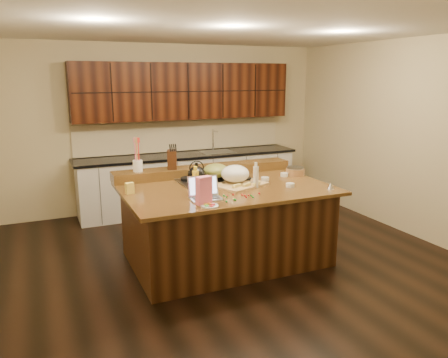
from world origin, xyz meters
name	(u,v)px	position (x,y,z in m)	size (l,w,h in m)	color
room	(226,150)	(0.00, 0.00, 1.35)	(5.52, 5.02, 2.72)	black
island	(226,223)	(0.00, 0.00, 0.46)	(2.40, 1.60, 0.92)	black
back_ledge	(204,170)	(0.00, 0.70, 0.98)	(2.40, 0.30, 0.12)	black
cooktop	(216,180)	(0.00, 0.30, 0.94)	(0.92, 0.52, 0.05)	gray
back_counter	(188,151)	(0.30, 2.23, 0.98)	(3.70, 0.66, 2.40)	silver
kettle	(197,174)	(-0.30, 0.17, 1.06)	(0.21, 0.21, 0.19)	black
green_bowl	(216,171)	(0.00, 0.30, 1.05)	(0.31, 0.31, 0.17)	olive
laptop	(205,192)	(-0.41, -0.37, 0.98)	(0.35, 0.29, 0.23)	#B7B7BC
oil_bottle	(196,183)	(-0.45, -0.21, 1.06)	(0.07, 0.07, 0.27)	yellow
vinegar_bottle	(256,177)	(0.30, -0.18, 1.04)	(0.06, 0.06, 0.25)	silver
wooden_tray	(236,176)	(0.15, 0.02, 1.03)	(0.70, 0.61, 0.24)	tan
ramekin_a	(290,185)	(0.68, -0.32, 0.94)	(0.10, 0.10, 0.04)	white
ramekin_b	(284,175)	(0.91, 0.19, 0.94)	(0.10, 0.10, 0.04)	white
ramekin_c	(265,179)	(0.57, 0.07, 0.94)	(0.10, 0.10, 0.04)	white
strainer_bowl	(295,172)	(1.08, 0.19, 0.97)	(0.24, 0.24, 0.09)	#996B3F
kitchen_timer	(330,186)	(1.06, -0.58, 0.96)	(0.08, 0.08, 0.07)	silver
pink_bag	(204,191)	(-0.50, -0.58, 1.06)	(0.15, 0.08, 0.29)	pink
candy_plate	(210,206)	(-0.47, -0.67, 0.93)	(0.18, 0.18, 0.01)	white
package_box	(130,188)	(-1.10, 0.13, 0.98)	(0.09, 0.06, 0.12)	#E7CB51
utensil_crock	(138,166)	(-0.88, 0.70, 1.11)	(0.12, 0.12, 0.14)	white
knife_block	(172,159)	(-0.44, 0.70, 1.16)	(0.12, 0.19, 0.23)	black
gumdrop_0	(246,197)	(0.00, -0.54, 0.93)	(0.02, 0.02, 0.02)	red
gumdrop_1	(226,201)	(-0.26, -0.61, 0.93)	(0.02, 0.02, 0.02)	#198C26
gumdrop_2	(242,195)	(0.00, -0.44, 0.93)	(0.02, 0.02, 0.02)	red
gumdrop_3	(234,199)	(-0.16, -0.57, 0.93)	(0.02, 0.02, 0.02)	#198C26
gumdrop_4	(249,195)	(0.06, -0.49, 0.93)	(0.02, 0.02, 0.02)	red
gumdrop_5	(235,200)	(-0.15, -0.59, 0.93)	(0.02, 0.02, 0.02)	#198C26
gumdrop_6	(259,193)	(0.20, -0.46, 0.93)	(0.02, 0.02, 0.02)	red
gumdrop_7	(251,196)	(0.08, -0.51, 0.93)	(0.02, 0.02, 0.02)	#198C26
gumdrop_8	(245,195)	(0.02, -0.48, 0.93)	(0.02, 0.02, 0.02)	red
gumdrop_9	(227,197)	(-0.19, -0.45, 0.93)	(0.02, 0.02, 0.02)	#198C26
gumdrop_10	(227,196)	(-0.17, -0.42, 0.93)	(0.02, 0.02, 0.02)	red
gumdrop_11	(253,197)	(0.06, -0.57, 0.93)	(0.02, 0.02, 0.02)	#198C26
gumdrop_12	(233,194)	(-0.08, -0.39, 0.93)	(0.02, 0.02, 0.02)	red
gumdrop_13	(224,196)	(-0.20, -0.39, 0.93)	(0.02, 0.02, 0.02)	#198C26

